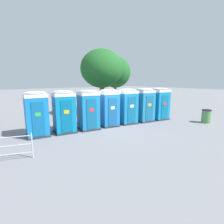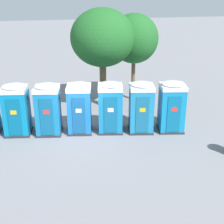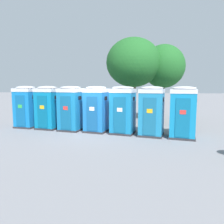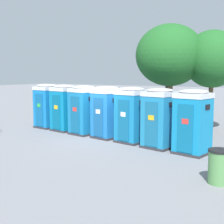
# 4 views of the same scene
# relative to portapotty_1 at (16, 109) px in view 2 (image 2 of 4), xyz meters

# --- Properties ---
(ground_plane) EXTENTS (120.00, 120.00, 0.00)m
(ground_plane) POSITION_rel_portapotty_1_xyz_m (2.99, -0.61, -1.28)
(ground_plane) COLOR slate
(portapotty_1) EXTENTS (1.39, 1.38, 2.54)m
(portapotty_1) POSITION_rel_portapotty_1_xyz_m (0.00, 0.00, 0.00)
(portapotty_1) COLOR #2D2D33
(portapotty_1) RESTS_ON ground
(portapotty_2) EXTENTS (1.40, 1.39, 2.54)m
(portapotty_2) POSITION_rel_portapotty_1_xyz_m (1.50, -0.30, 0.00)
(portapotty_2) COLOR #2D2D33
(portapotty_2) RESTS_ON ground
(portapotty_3) EXTENTS (1.39, 1.41, 2.54)m
(portapotty_3) POSITION_rel_portapotty_1_xyz_m (3.02, -0.47, 0.00)
(portapotty_3) COLOR #2D2D33
(portapotty_3) RESTS_ON ground
(portapotty_4) EXTENTS (1.43, 1.42, 2.54)m
(portapotty_4) POSITION_rel_portapotty_1_xyz_m (4.52, -0.73, -0.00)
(portapotty_4) COLOR #2D2D33
(portapotty_4) RESTS_ON ground
(portapotty_5) EXTENTS (1.42, 1.42, 2.54)m
(portapotty_5) POSITION_rel_portapotty_1_xyz_m (6.01, -1.07, 0.00)
(portapotty_5) COLOR #2D2D33
(portapotty_5) RESTS_ON ground
(portapotty_6) EXTENTS (1.45, 1.41, 2.54)m
(portapotty_6) POSITION_rel_portapotty_1_xyz_m (7.52, -1.33, -0.00)
(portapotty_6) COLOR #2D2D33
(portapotty_6) RESTS_ON ground
(street_tree_0) EXTENTS (2.95, 2.95, 5.41)m
(street_tree_0) POSITION_rel_portapotty_1_xyz_m (7.01, 3.65, 2.60)
(street_tree_0) COLOR brown
(street_tree_0) RESTS_ON ground
(street_tree_1) EXTENTS (3.69, 3.69, 5.79)m
(street_tree_1) POSITION_rel_portapotty_1_xyz_m (4.91, 2.99, 2.81)
(street_tree_1) COLOR brown
(street_tree_1) RESTS_ON ground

